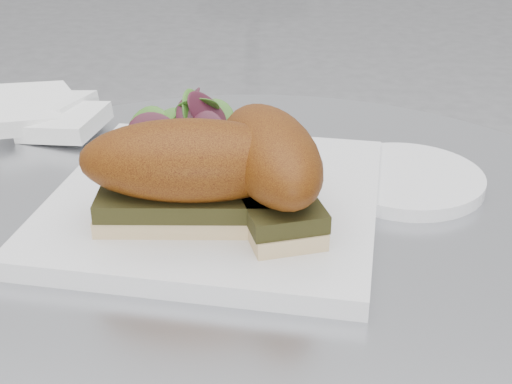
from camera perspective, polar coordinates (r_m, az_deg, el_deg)
plate at (r=0.59m, az=-3.24°, el=-0.70°), size 0.29×0.29×0.02m
sandwich_left at (r=0.53m, az=-5.19°, el=1.68°), size 0.17×0.08×0.08m
sandwich_right at (r=0.54m, az=1.13°, el=2.22°), size 0.11×0.16×0.08m
salad at (r=0.66m, az=-5.36°, el=5.18°), size 0.13×0.13×0.05m
napkin at (r=0.79m, az=-16.24°, el=5.45°), size 0.16×0.16×0.02m
saucer at (r=0.65m, az=11.88°, el=1.02°), size 0.14×0.14×0.01m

